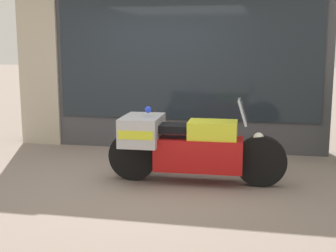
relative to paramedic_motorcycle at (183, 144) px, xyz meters
name	(u,v)px	position (x,y,z in m)	size (l,w,h in m)	color
ground_plane	(140,178)	(-0.63, 0.06, -0.52)	(60.00, 60.00, 0.00)	gray
shop_building	(149,38)	(-0.98, 2.06, 1.42)	(5.49, 0.55, 3.87)	#424247
window_display	(185,121)	(-0.33, 2.09, -0.04)	(4.29, 0.30, 2.06)	slate
paramedic_motorcycle	(183,144)	(0.00, 0.00, 0.00)	(2.39, 0.77, 1.15)	black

